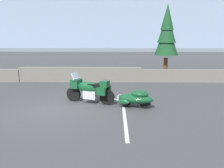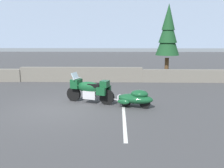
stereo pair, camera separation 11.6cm
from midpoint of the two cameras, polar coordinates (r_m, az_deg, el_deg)
The scene contains 7 objects.
ground_plane at distance 10.40m, azimuth -12.46°, elevation -5.63°, with size 80.00×80.00×0.00m, color #424244.
stone_guard_wall at distance 16.44m, azimuth -9.14°, elevation 2.03°, with size 24.00×0.58×0.95m.
distant_ridgeline at distance 106.15m, azimuth -0.41°, elevation 13.54°, with size 240.00×80.00×16.00m, color #8C9EB7.
touring_motorcycle at distance 11.00m, azimuth -5.50°, elevation -1.19°, with size 2.22×1.21×1.33m.
car_shaped_trailer at distance 10.30m, azimuth 5.18°, elevation -3.21°, with size 2.19×1.17×0.76m.
pine_tree_tall at distance 17.54m, azimuth 12.40°, elevation 11.56°, with size 1.62×1.62×5.12m.
parking_stripe_marker at distance 8.70m, azimuth 2.67°, elevation -8.63°, with size 0.12×3.60×0.01m, color silver.
Camera 1 is at (2.33, -9.70, 2.89)m, focal length 39.52 mm.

